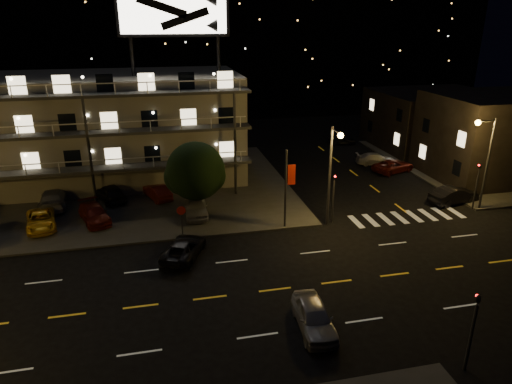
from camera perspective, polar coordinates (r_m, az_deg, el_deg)
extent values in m
plane|color=black|center=(28.13, -1.64, -12.59)|extent=(140.00, 140.00, 0.00)
cube|color=#333331|center=(46.77, -23.70, -0.24)|extent=(44.00, 24.00, 0.15)
cube|color=#333331|center=(57.20, 25.02, 3.22)|extent=(16.00, 24.00, 0.15)
cube|color=gray|center=(48.57, -19.10, 7.22)|extent=(28.00, 12.00, 10.00)
cube|color=gray|center=(47.71, -19.85, 13.35)|extent=(28.00, 12.00, 0.50)
cube|color=#333331|center=(42.41, -19.67, 2.68)|extent=(28.00, 1.80, 0.25)
cube|color=#333331|center=(41.59, -20.21, 6.86)|extent=(28.00, 1.80, 0.25)
cube|color=#333331|center=(41.01, -20.77, 11.20)|extent=(28.00, 1.80, 0.25)
cylinder|color=black|center=(45.22, -15.24, 16.04)|extent=(0.36, 0.36, 3.50)
cylinder|color=black|center=(45.63, -4.74, 16.70)|extent=(0.36, 0.36, 3.50)
cube|color=black|center=(45.14, -10.29, 21.18)|extent=(10.20, 0.50, 4.20)
cube|color=white|center=(44.84, -10.27, 21.19)|extent=(9.60, 0.06, 3.60)
cube|color=black|center=(53.22, 28.22, 6.17)|extent=(14.00, 10.00, 8.50)
cube|color=black|center=(62.70, 21.18, 8.43)|extent=(14.00, 12.00, 7.00)
cube|color=black|center=(93.24, -10.41, 18.38)|extent=(120.00, 20.00, 24.00)
cylinder|color=#2D2D30|center=(35.80, 9.18, 1.84)|extent=(0.20, 0.20, 8.00)
cylinder|color=#2D2D30|center=(34.04, 10.03, 7.46)|extent=(0.12, 1.80, 0.12)
sphere|color=#FFB63F|center=(33.35, 10.54, 6.97)|extent=(0.44, 0.44, 0.44)
cylinder|color=#2D2D30|center=(42.86, 26.91, 2.98)|extent=(0.20, 0.20, 8.00)
cylinder|color=#2D2D30|center=(41.49, 26.90, 7.92)|extent=(1.80, 0.12, 0.12)
sphere|color=#FFB63F|center=(41.01, 26.00, 7.80)|extent=(0.44, 0.44, 0.44)
cylinder|color=#2D2D30|center=(36.91, 9.60, -1.24)|extent=(0.14, 0.14, 3.60)
imported|color=black|center=(36.12, 9.81, 2.14)|extent=(0.20, 0.16, 1.00)
sphere|color=#FF0C0C|center=(36.05, 9.87, 1.93)|extent=(0.14, 0.14, 0.14)
cylinder|color=#2D2D30|center=(24.04, 25.24, -16.20)|extent=(0.14, 0.14, 3.60)
imported|color=black|center=(22.81, 26.14, -11.53)|extent=(0.20, 0.16, 1.00)
sphere|color=#FF0C0C|center=(22.93, 25.92, -11.60)|extent=(0.14, 0.14, 0.14)
cylinder|color=#2D2D30|center=(43.34, 25.77, 0.27)|extent=(0.14, 0.14, 3.60)
imported|color=black|center=(42.67, 26.25, 3.16)|extent=(0.16, 0.20, 1.00)
sphere|color=#FF0C0C|center=(42.62, 26.10, 3.03)|extent=(0.14, 0.14, 0.14)
cylinder|color=#2D2D30|center=(35.06, 3.71, 0.27)|extent=(0.16, 0.16, 6.40)
cube|color=#AF180C|center=(34.78, 4.47, 2.18)|extent=(0.60, 0.04, 1.60)
cylinder|color=#2D2D30|center=(34.82, -9.25, -3.86)|extent=(0.08, 0.08, 2.20)
cylinder|color=#AF180C|center=(34.35, -9.34, -2.31)|extent=(0.91, 0.04, 0.91)
cylinder|color=black|center=(38.06, -7.36, -1.32)|extent=(0.46, 0.46, 2.20)
sphere|color=black|center=(37.12, -7.56, 2.62)|extent=(4.77, 4.77, 4.77)
sphere|color=black|center=(37.57, -9.24, 1.87)|extent=(2.94, 2.94, 2.94)
sphere|color=black|center=(36.98, -5.92, 2.02)|extent=(2.75, 2.75, 2.75)
imported|color=gold|center=(39.40, -25.30, -3.22)|extent=(2.96, 4.81, 1.24)
imported|color=#5F160D|center=(38.98, -19.57, -2.56)|extent=(3.22, 4.91, 1.32)
imported|color=#929297|center=(38.17, -7.53, -1.79)|extent=(1.93, 4.56, 1.54)
imported|color=#929297|center=(43.28, -23.98, -0.71)|extent=(2.71, 5.51, 1.54)
imported|color=black|center=(42.92, -17.76, -0.06)|extent=(3.42, 4.78, 1.51)
imported|color=#5F160D|center=(42.28, -12.25, 0.03)|extent=(2.76, 4.25, 1.32)
imported|color=black|center=(44.32, 23.50, -0.37)|extent=(4.86, 2.44, 1.53)
imported|color=#5F160D|center=(51.31, 16.79, 3.15)|extent=(5.31, 3.71, 1.35)
imported|color=#929297|center=(53.43, 14.76, 4.01)|extent=(4.73, 2.74, 1.29)
imported|color=black|center=(61.41, 10.70, 6.46)|extent=(3.79, 2.18, 1.22)
imported|color=#929297|center=(25.20, 7.26, -15.19)|extent=(2.04, 4.47, 1.49)
imported|color=black|center=(32.18, -9.01, -6.93)|extent=(3.82, 5.06, 1.28)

